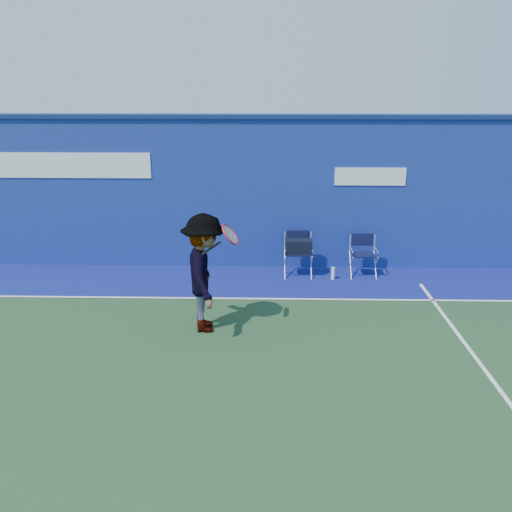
{
  "coord_description": "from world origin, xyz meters",
  "views": [
    {
      "loc": [
        1.6,
        -5.71,
        3.66
      ],
      "look_at": [
        1.4,
        2.6,
        1.0
      ],
      "focal_mm": 38.0,
      "sensor_mm": 36.0,
      "label": 1
    }
  ],
  "objects_px": {
    "directors_chair_left": "(298,258)",
    "water_bottle": "(333,273)",
    "directors_chair_right": "(363,263)",
    "tennis_player": "(205,273)"
  },
  "relations": [
    {
      "from": "tennis_player",
      "to": "directors_chair_right",
      "type": "bearing_deg",
      "value": 41.45
    },
    {
      "from": "directors_chair_left",
      "to": "water_bottle",
      "type": "distance_m",
      "value": 0.75
    },
    {
      "from": "directors_chair_left",
      "to": "directors_chair_right",
      "type": "bearing_deg",
      "value": 1.76
    },
    {
      "from": "water_bottle",
      "to": "tennis_player",
      "type": "relative_size",
      "value": 0.14
    },
    {
      "from": "directors_chair_right",
      "to": "water_bottle",
      "type": "relative_size",
      "value": 3.29
    },
    {
      "from": "water_bottle",
      "to": "tennis_player",
      "type": "xyz_separation_m",
      "value": [
        -2.22,
        -2.27,
        0.79
      ]
    },
    {
      "from": "directors_chair_right",
      "to": "tennis_player",
      "type": "height_order",
      "value": "tennis_player"
    },
    {
      "from": "directors_chair_left",
      "to": "water_bottle",
      "type": "height_order",
      "value": "directors_chair_left"
    },
    {
      "from": "directors_chair_left",
      "to": "directors_chair_right",
      "type": "distance_m",
      "value": 1.29
    },
    {
      "from": "tennis_player",
      "to": "directors_chair_left",
      "type": "bearing_deg",
      "value": 57.87
    }
  ]
}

